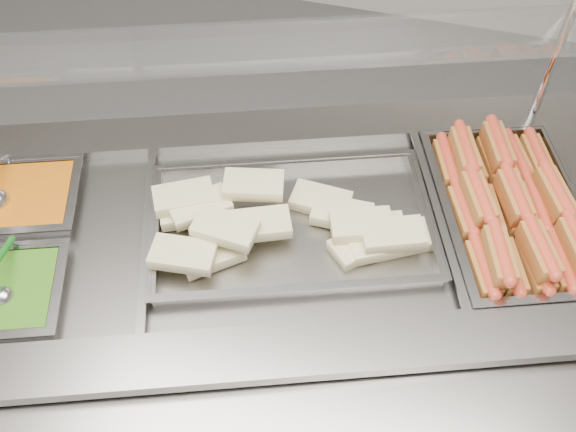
% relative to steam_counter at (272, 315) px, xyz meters
% --- Properties ---
extents(steam_counter, '(1.94, 1.35, 0.85)m').
position_rel_steam_counter_xyz_m(steam_counter, '(0.00, 0.00, 0.00)').
color(steam_counter, slate).
rests_on(steam_counter, ground).
extents(tray_rail, '(1.68, 0.89, 0.05)m').
position_rel_steam_counter_xyz_m(tray_rail, '(0.17, -0.45, 0.38)').
color(tray_rail, gray).
rests_on(tray_rail, steam_counter).
extents(sneeze_guard, '(1.56, 0.80, 0.42)m').
position_rel_steam_counter_xyz_m(sneeze_guard, '(-0.07, 0.19, 0.77)').
color(sneeze_guard, silver).
rests_on(sneeze_guard, steam_counter).
extents(pan_hotdogs, '(0.48, 0.60, 0.09)m').
position_rel_steam_counter_xyz_m(pan_hotdogs, '(0.55, 0.20, 0.39)').
color(pan_hotdogs, gray).
rests_on(pan_hotdogs, steam_counter).
extents(pan_wraps, '(0.73, 0.58, 0.07)m').
position_rel_steam_counter_xyz_m(pan_wraps, '(0.05, 0.02, 0.40)').
color(pan_wraps, gray).
rests_on(pan_wraps, steam_counter).
extents(pan_beans, '(0.34, 0.31, 0.09)m').
position_rel_steam_counter_xyz_m(pan_beans, '(-0.62, -0.08, 0.39)').
color(pan_beans, gray).
rests_on(pan_beans, steam_counter).
extents(hotdogs_in_buns, '(0.43, 0.55, 0.11)m').
position_rel_steam_counter_xyz_m(hotdogs_in_buns, '(0.55, 0.20, 0.43)').
color(hotdogs_in_buns, '#9B6620').
rests_on(hotdogs_in_buns, pan_hotdogs).
extents(tortilla_wraps, '(0.68, 0.35, 0.09)m').
position_rel_steam_counter_xyz_m(tortilla_wraps, '(0.05, 0.00, 0.44)').
color(tortilla_wraps, beige).
rests_on(tortilla_wraps, pan_wraps).
extents(serving_spoon, '(0.08, 0.17, 0.12)m').
position_rel_steam_counter_xyz_m(serving_spoon, '(-0.50, -0.33, 0.43)').
color(serving_spoon, '#BCBBC1').
rests_on(serving_spoon, pan_peas).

